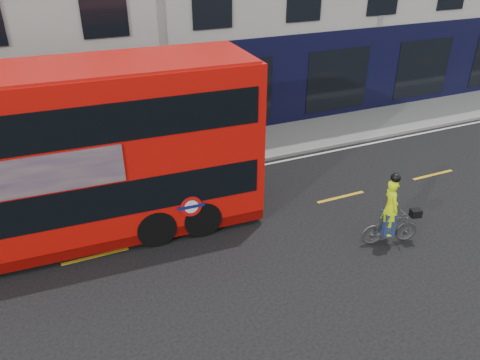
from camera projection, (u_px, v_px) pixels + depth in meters
ground at (251, 251)px, 13.00m from camera, size 120.00×120.00×0.00m
pavement at (181, 157)px, 18.21m from camera, size 60.00×3.00×0.12m
kerb at (193, 173)px, 17.00m from camera, size 60.00×0.12×0.13m
road_edge_line at (196, 178)px, 16.79m from camera, size 58.00×0.10×0.01m
lane_dashes at (230, 224)px, 14.21m from camera, size 58.00×0.12×0.01m
bus at (33, 161)px, 12.25m from camera, size 12.37×3.34×4.94m
cyclist at (390, 220)px, 13.02m from camera, size 1.72×0.85×2.24m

